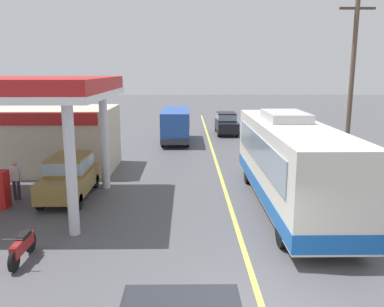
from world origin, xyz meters
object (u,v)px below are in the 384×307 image
Objects in this scene: motorcycle_parked_forecourt at (22,246)px; pedestrian_by_shop at (16,178)px; minibus_opposing_lane at (176,123)px; car_trailing_behind_bus at (226,122)px; coach_bus_main at (289,164)px; car_at_pump at (70,174)px.

motorcycle_parked_forecourt is 1.08× the size of pedestrian_by_shop.
minibus_opposing_lane reaches higher than car_trailing_behind_bus.
coach_bus_main is at bearing -71.39° from minibus_opposing_lane.
motorcycle_parked_forecourt is (0.30, -5.92, -0.57)m from car_at_pump.
pedestrian_by_shop is at bearing 113.81° from motorcycle_parked_forecourt.
car_at_pump is 14.05m from minibus_opposing_lane.
minibus_opposing_lane reaches higher than car_at_pump.
coach_bus_main is 9.18m from car_at_pump.
car_trailing_behind_bus is at bearing 64.23° from car_at_pump.
car_at_pump is at bearing 6.75° from pedestrian_by_shop.
motorcycle_parked_forecourt is at bearing -66.19° from pedestrian_by_shop.
car_at_pump is (-9.07, 1.17, -0.71)m from coach_bus_main.
coach_bus_main reaches higher than car_at_pump.
pedestrian_by_shop is at bearing -173.25° from car_at_pump.
car_at_pump is 19.21m from car_trailing_behind_bus.
coach_bus_main is 10.06m from motorcycle_parked_forecourt.
pedestrian_by_shop is (-6.36, -13.67, -0.54)m from minibus_opposing_lane.
coach_bus_main is 18.49m from car_trailing_behind_bus.
car_trailing_behind_bus reaches higher than pedestrian_by_shop.
minibus_opposing_lane is 5.73m from car_trailing_behind_bus.
pedestrian_by_shop is (-2.50, 5.66, 0.49)m from motorcycle_parked_forecourt.
minibus_opposing_lane is 1.46× the size of car_trailing_behind_bus.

